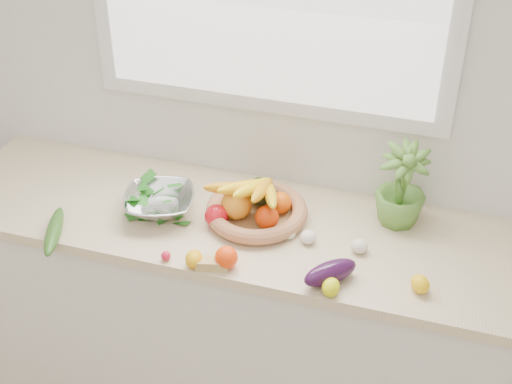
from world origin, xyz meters
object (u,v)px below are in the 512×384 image
(fruit_basket, at_px, (256,206))
(eggplant, at_px, (330,273))
(cucumber, at_px, (54,231))
(colander_with_spinach, at_px, (159,199))
(potted_herb, at_px, (401,187))
(apple, at_px, (216,216))

(fruit_basket, bearing_deg, eggplant, -38.14)
(eggplant, bearing_deg, fruit_basket, 141.86)
(cucumber, distance_m, fruit_basket, 0.70)
(fruit_basket, xyz_separation_m, colander_with_spinach, (-0.34, -0.08, 0.01))
(potted_herb, bearing_deg, eggplant, -112.11)
(eggplant, distance_m, fruit_basket, 0.42)
(cucumber, bearing_deg, colander_with_spinach, 38.57)
(fruit_basket, bearing_deg, potted_herb, 15.32)
(apple, bearing_deg, cucumber, -156.20)
(eggplant, bearing_deg, apple, 158.89)
(eggplant, xyz_separation_m, fruit_basket, (-0.33, 0.26, 0.01))
(apple, xyz_separation_m, colander_with_spinach, (-0.22, 0.01, 0.02))
(apple, xyz_separation_m, fruit_basket, (0.12, 0.09, 0.01))
(cucumber, relative_size, fruit_basket, 0.60)
(apple, bearing_deg, fruit_basket, 36.16)
(apple, height_order, cucumber, apple)
(cucumber, bearing_deg, apple, 23.80)
(cucumber, bearing_deg, potted_herb, 21.74)
(eggplant, distance_m, potted_herb, 0.44)
(cucumber, height_order, colander_with_spinach, colander_with_spinach)
(eggplant, distance_m, cucumber, 0.96)
(apple, relative_size, cucumber, 0.31)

